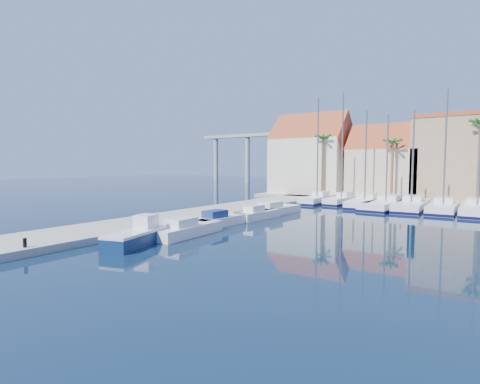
% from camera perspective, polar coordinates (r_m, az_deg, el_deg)
% --- Properties ---
extents(ground, '(260.00, 260.00, 0.00)m').
position_cam_1_polar(ground, '(20.48, -18.46, -11.04)').
color(ground, black).
rests_on(ground, ground).
extents(quay_west, '(6.00, 77.00, 0.50)m').
position_cam_1_polar(quay_west, '(35.85, -9.86, -3.98)').
color(quay_west, gray).
rests_on(quay_west, ground).
extents(shore_north, '(54.00, 16.00, 0.50)m').
position_cam_1_polar(shore_north, '(60.32, 28.84, -1.14)').
color(shore_north, gray).
rests_on(shore_north, ground).
extents(bollard, '(0.22, 0.22, 0.55)m').
position_cam_1_polar(bollard, '(25.24, -29.96, -6.72)').
color(bollard, black).
rests_on(bollard, quay_west).
extents(fishing_boat, '(3.19, 5.68, 1.89)m').
position_cam_1_polar(fishing_boat, '(25.86, -15.20, -6.38)').
color(fishing_boat, '#0D2650').
rests_on(fishing_boat, ground).
extents(motorboat_west_0, '(2.40, 6.52, 1.40)m').
position_cam_1_polar(motorboat_west_0, '(28.32, -8.22, -5.61)').
color(motorboat_west_0, white).
rests_on(motorboat_west_0, ground).
extents(motorboat_west_1, '(2.19, 5.91, 1.40)m').
position_cam_1_polar(motorboat_west_1, '(32.60, -3.25, -4.28)').
color(motorboat_west_1, white).
rests_on(motorboat_west_1, ground).
extents(motorboat_west_2, '(2.17, 5.52, 1.40)m').
position_cam_1_polar(motorboat_west_2, '(36.42, 2.60, -3.38)').
color(motorboat_west_2, white).
rests_on(motorboat_west_2, ground).
extents(motorboat_west_3, '(2.90, 7.36, 1.40)m').
position_cam_1_polar(motorboat_west_3, '(40.20, 5.15, -2.68)').
color(motorboat_west_3, white).
rests_on(motorboat_west_3, ground).
extents(sailboat_0, '(2.50, 8.92, 14.29)m').
position_cam_1_polar(sailboat_0, '(52.43, 11.86, -1.01)').
color(sailboat_0, white).
rests_on(sailboat_0, ground).
extents(sailboat_1, '(2.75, 8.22, 14.69)m').
position_cam_1_polar(sailboat_1, '(51.99, 15.38, -1.07)').
color(sailboat_1, white).
rests_on(sailboat_1, ground).
extents(sailboat_2, '(3.62, 11.08, 11.94)m').
position_cam_1_polar(sailboat_2, '(50.22, 18.61, -1.44)').
color(sailboat_2, white).
rests_on(sailboat_2, ground).
extents(sailboat_3, '(4.10, 12.25, 11.14)m').
position_cam_1_polar(sailboat_3, '(48.91, 21.59, -1.69)').
color(sailboat_3, white).
rests_on(sailboat_3, ground).
extents(sailboat_4, '(3.26, 11.19, 11.52)m').
position_cam_1_polar(sailboat_4, '(48.55, 24.75, -1.80)').
color(sailboat_4, white).
rests_on(sailboat_4, ground).
extents(sailboat_5, '(2.92, 10.39, 13.52)m').
position_cam_1_polar(sailboat_5, '(47.92, 28.60, -1.97)').
color(sailboat_5, white).
rests_on(sailboat_5, ground).
extents(sailboat_6, '(3.33, 11.76, 13.64)m').
position_cam_1_polar(sailboat_6, '(48.08, 32.43, -2.11)').
color(sailboat_6, white).
rests_on(sailboat_6, ground).
extents(building_0, '(12.30, 9.00, 13.50)m').
position_cam_1_polar(building_0, '(64.27, 10.85, 5.20)').
color(building_0, beige).
rests_on(building_0, shore_north).
extents(building_1, '(10.30, 8.00, 11.00)m').
position_cam_1_polar(building_1, '(60.43, 21.33, 3.90)').
color(building_1, '#C4AB8A').
rests_on(building_1, shore_north).
extents(building_2, '(14.20, 10.20, 11.50)m').
position_cam_1_polar(building_2, '(59.90, 31.90, 4.47)').
color(building_2, '#997E5E').
rests_on(building_2, shore_north).
extents(palm_0, '(2.60, 2.60, 10.15)m').
position_cam_1_polar(palm_0, '(58.22, 12.52, 7.81)').
color(palm_0, brown).
rests_on(palm_0, shore_north).
extents(palm_1, '(2.60, 2.60, 9.15)m').
position_cam_1_polar(palm_1, '(55.19, 22.25, 6.82)').
color(palm_1, brown).
rests_on(palm_1, shore_north).
extents(viaduct, '(48.00, 2.20, 14.45)m').
position_cam_1_polar(viaduct, '(108.83, 4.22, 6.78)').
color(viaduct, '#9E9E99').
rests_on(viaduct, ground).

